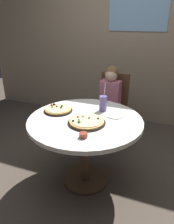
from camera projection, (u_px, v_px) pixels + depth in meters
ground_plane at (85, 179)px, 2.36m from camera, size 8.00×8.00×0.00m
wall_with_window at (128, 32)px, 3.32m from camera, size 5.20×0.14×2.90m
dining_table at (85, 129)px, 2.10m from camera, size 1.11×1.11×0.75m
chair_wooden at (112, 103)px, 3.03m from camera, size 0.42×0.42×0.95m
diner_child at (108, 111)px, 2.89m from camera, size 0.27×0.42×1.08m
pizza_veggie at (87, 122)px, 1.96m from camera, size 0.35×0.35×0.05m
pizza_cheese at (58, 110)px, 2.22m from camera, size 0.30×0.30×0.05m
soda_cup at (103, 103)px, 2.21m from camera, size 0.08×0.08×0.31m
sauce_bowl at (83, 135)px, 1.72m from camera, size 0.07×0.07×0.04m
plate_small at (115, 115)px, 2.12m from camera, size 0.18×0.18×0.01m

